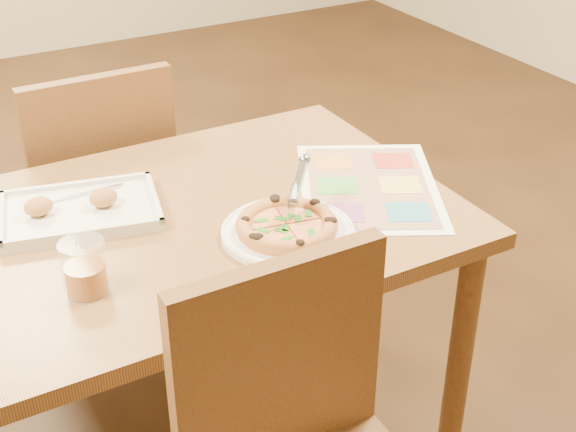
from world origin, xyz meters
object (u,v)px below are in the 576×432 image
dining_table (174,252)px  plate (288,232)px  chair_far (98,175)px  pizza (287,226)px  pizza_cutter (297,188)px  appetizer_tray (79,211)px  glass_tumbler (85,271)px  menu (369,186)px

dining_table → plate: bearing=-43.0°
chair_far → pizza: bearing=104.0°
pizza → pizza_cutter: (0.05, 0.04, 0.06)m
dining_table → appetizer_tray: bearing=146.5°
plate → appetizer_tray: appetizer_tray is taller
chair_far → appetizer_tray: chair_far is taller
plate → pizza_cutter: 0.10m
appetizer_tray → glass_tumbler: glass_tumbler is taller
chair_far → menu: 0.85m
plate → pizza_cutter: size_ratio=2.32×
plate → menu: (0.28, 0.10, -0.01)m
dining_table → chair_far: (-0.00, 0.60, -0.07)m
plate → pizza: (-0.00, -0.00, 0.02)m
pizza → glass_tumbler: (-0.45, 0.01, 0.02)m
plate → pizza: 0.02m
chair_far → appetizer_tray: 0.54m
dining_table → plate: plate is taller
pizza_cutter → pizza: bearing=174.3°
appetizer_tray → menu: bearing=-17.0°
plate → menu: size_ratio=0.63×
plate → appetizer_tray: bearing=141.2°
dining_table → appetizer_tray: size_ratio=3.26×
chair_far → appetizer_tray: bearing=69.8°
dining_table → menu: bearing=-9.8°
pizza_cutter → appetizer_tray: size_ratio=0.32×
dining_table → chair_far: size_ratio=2.77×
pizza → menu: bearing=19.8°
plate → glass_tumbler: 0.45m
chair_far → glass_tumbler: bearing=72.2°
pizza → appetizer_tray: 0.48m
menu → glass_tumbler: bearing=-172.8°
appetizer_tray → dining_table: bearing=-33.5°
dining_table → pizza_cutter: pizza_cutter is taller
pizza_cutter → plate: bearing=175.7°
plate → pizza_cutter: pizza_cutter is taller
pizza_cutter → appetizer_tray: bearing=101.2°
plate → menu: plate is taller
pizza_cutter → menu: 0.26m
appetizer_tray → glass_tumbler: 0.30m
chair_far → menu: chair_far is taller
dining_table → pizza: size_ratio=5.77×
pizza → menu: pizza is taller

